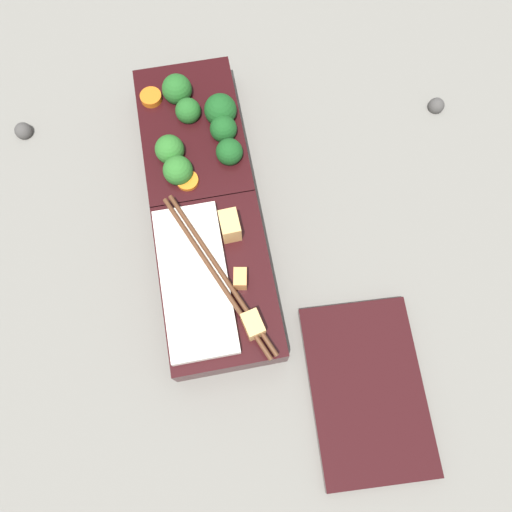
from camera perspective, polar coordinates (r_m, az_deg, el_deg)
ground_plane at (r=0.62m, az=-5.64°, el=4.49°), size 3.00×3.00×0.00m
bento_tray_vegetable at (r=0.65m, az=-7.12°, el=13.55°), size 0.20×0.12×0.07m
bento_tray_rice at (r=0.57m, az=-4.40°, el=-2.97°), size 0.20×0.12×0.07m
bento_lid at (r=0.58m, az=12.51°, el=-14.68°), size 0.20×0.13×0.01m
pebble_0 at (r=0.73m, az=19.89°, el=15.84°), size 0.02×0.02×0.02m
pebble_1 at (r=0.74m, az=-25.02°, el=12.82°), size 0.02×0.02×0.02m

